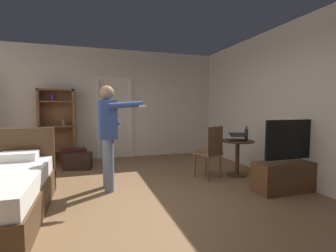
% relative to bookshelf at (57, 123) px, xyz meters
% --- Properties ---
extents(ground_plane, '(7.13, 7.13, 0.00)m').
position_rel_bookshelf_xyz_m(ground_plane, '(1.33, -3.07, -0.96)').
color(ground_plane, olive).
extents(wall_back, '(5.86, 0.12, 2.85)m').
position_rel_bookshelf_xyz_m(wall_back, '(1.33, 0.23, 0.46)').
color(wall_back, silver).
rests_on(wall_back, ground_plane).
extents(wall_right, '(0.12, 6.72, 2.85)m').
position_rel_bookshelf_xyz_m(wall_right, '(4.20, -3.07, 0.46)').
color(wall_right, silver).
rests_on(wall_right, ground_plane).
extents(doorway_frame, '(0.93, 0.08, 2.13)m').
position_rel_bookshelf_xyz_m(doorway_frame, '(1.37, 0.15, 0.26)').
color(doorway_frame, white).
rests_on(doorway_frame, ground_plane).
extents(bookshelf, '(0.83, 0.32, 1.78)m').
position_rel_bookshelf_xyz_m(bookshelf, '(0.00, 0.00, 0.00)').
color(bookshelf, brown).
rests_on(bookshelf, ground_plane).
extents(tv_flatscreen, '(1.29, 0.40, 1.15)m').
position_rel_bookshelf_xyz_m(tv_flatscreen, '(3.84, -3.36, -0.64)').
color(tv_flatscreen, brown).
rests_on(tv_flatscreen, ground_plane).
extents(side_table, '(0.63, 0.63, 0.70)m').
position_rel_bookshelf_xyz_m(side_table, '(3.49, -2.33, -0.49)').
color(side_table, '#4C331E').
rests_on(side_table, ground_plane).
extents(laptop, '(0.41, 0.41, 0.16)m').
position_rel_bookshelf_xyz_m(laptop, '(3.45, -2.37, -0.21)').
color(laptop, black).
rests_on(laptop, side_table).
extents(bottle_on_table, '(0.06, 0.06, 0.28)m').
position_rel_bookshelf_xyz_m(bottle_on_table, '(3.63, -2.41, -0.14)').
color(bottle_on_table, '#253028').
rests_on(bottle_on_table, side_table).
extents(wooden_chair, '(0.55, 0.55, 0.99)m').
position_rel_bookshelf_xyz_m(wooden_chair, '(2.89, -2.36, -0.42)').
color(wooden_chair, brown).
rests_on(wooden_chair, ground_plane).
extents(person_blue_shirt, '(0.72, 0.63, 1.69)m').
position_rel_bookshelf_xyz_m(person_blue_shirt, '(1.02, -2.39, 0.03)').
color(person_blue_shirt, slate).
rests_on(person_blue_shirt, ground_plane).
extents(suitcase_dark, '(0.58, 0.46, 0.40)m').
position_rel_bookshelf_xyz_m(suitcase_dark, '(0.38, -0.53, -0.76)').
color(suitcase_dark, '#4C1919').
rests_on(suitcase_dark, ground_plane).
extents(suitcase_small, '(0.61, 0.42, 0.36)m').
position_rel_bookshelf_xyz_m(suitcase_small, '(0.48, -0.84, -0.78)').
color(suitcase_small, black).
rests_on(suitcase_small, ground_plane).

